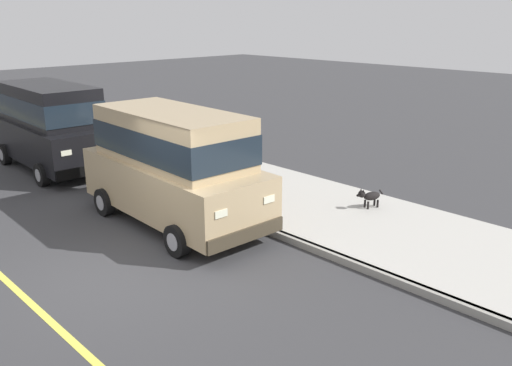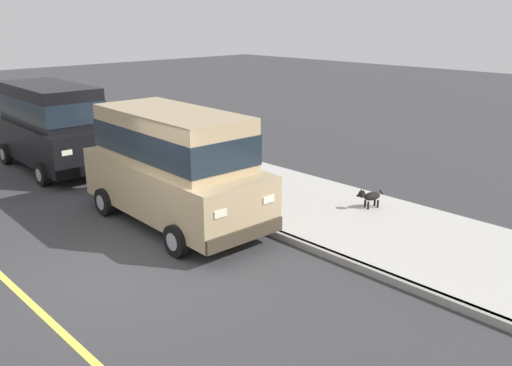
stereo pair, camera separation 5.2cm
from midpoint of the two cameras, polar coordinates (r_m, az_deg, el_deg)
ground_plane at (r=10.07m, az=-14.34°, el=-9.16°), size 80.00×80.00×0.00m
curb at (r=11.76m, az=-0.74°, el=-4.25°), size 0.16×64.00×0.14m
sidewalk at (r=12.97m, az=5.08°, el=-2.19°), size 3.60×64.00×0.14m
lane_centre_line at (r=9.50m, az=-22.87°, el=-11.73°), size 0.12×57.60×0.01m
car_tan_van at (r=11.65m, az=-8.75°, el=2.21°), size 2.26×4.97×2.52m
car_black_van at (r=16.94m, az=-20.99°, el=6.04°), size 2.25×4.96×2.52m
dog_black at (r=12.61m, az=12.19°, el=-1.39°), size 0.73×0.35×0.49m
fire_hydrant at (r=12.64m, az=-2.56°, el=-0.72°), size 0.34×0.24×0.72m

